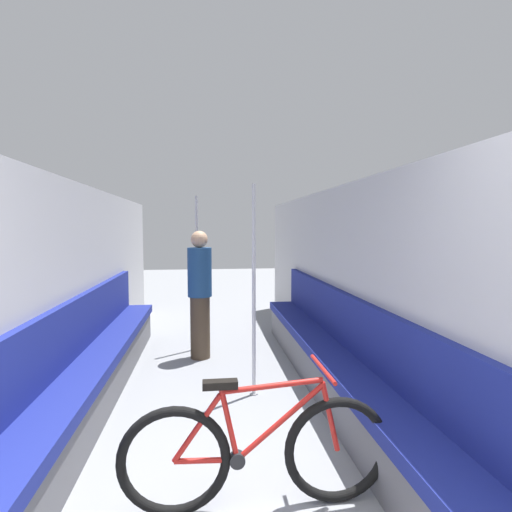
{
  "coord_description": "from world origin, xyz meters",
  "views": [
    {
      "loc": [
        -0.08,
        -0.83,
        1.64
      ],
      "look_at": [
        0.28,
        2.04,
        1.44
      ],
      "focal_mm": 28.0,
      "sensor_mm": 36.0,
      "label": 1
    }
  ],
  "objects_px": {
    "bench_seat_row_right": "(332,361)",
    "grab_pole_near": "(254,294)",
    "bench_seat_row_left": "(91,371)",
    "grab_pole_far": "(197,275)",
    "bicycle": "(257,452)",
    "passenger_standing": "(200,293)"
  },
  "relations": [
    {
      "from": "bicycle",
      "to": "grab_pole_far",
      "type": "bearing_deg",
      "value": 90.98
    },
    {
      "from": "bicycle",
      "to": "bench_seat_row_right",
      "type": "bearing_deg",
      "value": 51.83
    },
    {
      "from": "grab_pole_far",
      "to": "passenger_standing",
      "type": "xyz_separation_m",
      "value": [
        0.04,
        -0.37,
        -0.18
      ]
    },
    {
      "from": "bench_seat_row_right",
      "to": "passenger_standing",
      "type": "height_order",
      "value": "passenger_standing"
    },
    {
      "from": "grab_pole_near",
      "to": "passenger_standing",
      "type": "bearing_deg",
      "value": 114.37
    },
    {
      "from": "grab_pole_near",
      "to": "bicycle",
      "type": "bearing_deg",
      "value": -96.11
    },
    {
      "from": "bench_seat_row_right",
      "to": "bench_seat_row_left",
      "type": "bearing_deg",
      "value": 180.0
    },
    {
      "from": "bench_seat_row_right",
      "to": "grab_pole_near",
      "type": "xyz_separation_m",
      "value": [
        -0.76,
        0.09,
        0.67
      ]
    },
    {
      "from": "bench_seat_row_right",
      "to": "passenger_standing",
      "type": "bearing_deg",
      "value": 135.38
    },
    {
      "from": "bench_seat_row_left",
      "to": "grab_pole_near",
      "type": "bearing_deg",
      "value": 3.51
    },
    {
      "from": "bicycle",
      "to": "grab_pole_far",
      "type": "height_order",
      "value": "grab_pole_far"
    },
    {
      "from": "bench_seat_row_left",
      "to": "bench_seat_row_right",
      "type": "distance_m",
      "value": 2.27
    },
    {
      "from": "bench_seat_row_left",
      "to": "grab_pole_near",
      "type": "distance_m",
      "value": 1.65
    },
    {
      "from": "bench_seat_row_left",
      "to": "bench_seat_row_right",
      "type": "height_order",
      "value": "same"
    },
    {
      "from": "bicycle",
      "to": "passenger_standing",
      "type": "relative_size",
      "value": 1.0
    },
    {
      "from": "bench_seat_row_right",
      "to": "grab_pole_near",
      "type": "relative_size",
      "value": 2.31
    },
    {
      "from": "bicycle",
      "to": "passenger_standing",
      "type": "distance_m",
      "value": 2.85
    },
    {
      "from": "bench_seat_row_left",
      "to": "grab_pole_far",
      "type": "xyz_separation_m",
      "value": [
        0.93,
        1.65,
        0.67
      ]
    },
    {
      "from": "passenger_standing",
      "to": "grab_pole_far",
      "type": "bearing_deg",
      "value": 63.36
    },
    {
      "from": "bench_seat_row_left",
      "to": "grab_pole_far",
      "type": "relative_size",
      "value": 2.31
    },
    {
      "from": "bench_seat_row_right",
      "to": "grab_pole_far",
      "type": "bearing_deg",
      "value": 129.08
    },
    {
      "from": "bicycle",
      "to": "grab_pole_near",
      "type": "distance_m",
      "value": 1.74
    }
  ]
}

